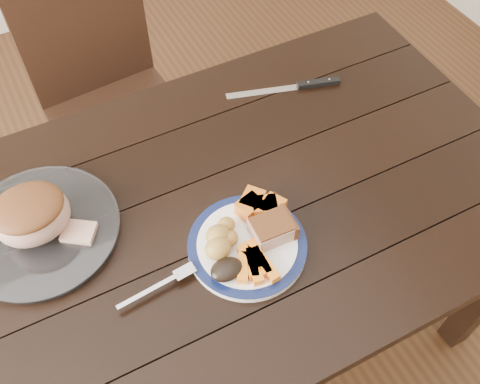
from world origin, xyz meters
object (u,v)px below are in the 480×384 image
roast_joint (32,216)px  carving_knife (305,85)px  chair_far (108,92)px  serving_platter (41,232)px  dinner_plate (247,246)px  fork (163,284)px  pork_slice (272,229)px  dining_table (207,233)px

roast_joint → carving_knife: roast_joint is taller
chair_far → serving_platter: (-0.33, -0.62, 0.23)m
chair_far → roast_joint: (-0.33, -0.62, 0.30)m
dinner_plate → serving_platter: bearing=147.3°
chair_far → fork: chair_far is taller
serving_platter → carving_knife: (0.78, 0.13, -0.00)m
chair_far → carving_knife: (0.45, -0.49, 0.23)m
dinner_plate → pork_slice: size_ratio=2.95×
dining_table → dinner_plate: (0.04, -0.13, 0.10)m
chair_far → pork_slice: (0.12, -0.87, 0.27)m
dinner_plate → roast_joint: bearing=147.3°
dining_table → fork: 0.24m
serving_platter → carving_knife: bearing=9.3°
fork → roast_joint: 0.32m
dining_table → pork_slice: bearing=-54.0°
pork_slice → roast_joint: (-0.45, 0.25, 0.03)m
dinner_plate → roast_joint: size_ratio=1.59×
dining_table → carving_knife: 0.50m
fork → roast_joint: roast_joint is taller
dinner_plate → roast_joint: (-0.39, 0.25, 0.06)m
serving_platter → pork_slice: 0.52m
chair_far → pork_slice: chair_far is taller
chair_far → serving_platter: 0.74m
dining_table → fork: size_ratio=9.07×
dining_table → roast_joint: roast_joint is taller
chair_far → fork: size_ratio=5.22×
fork → dining_table: bearing=35.3°
dining_table → pork_slice: (0.10, -0.13, 0.13)m
serving_platter → dining_table: bearing=-19.0°
chair_far → pork_slice: bearing=93.8°
chair_far → dinner_plate: (0.06, -0.87, 0.23)m
chair_far → fork: 0.92m
pork_slice → dining_table: bearing=126.0°
dinner_plate → chair_far: bearing=93.8°
dining_table → chair_far: size_ratio=1.74×
chair_far → carving_knife: chair_far is taller
dinner_plate → roast_joint: roast_joint is taller
serving_platter → fork: (0.19, -0.25, 0.01)m
pork_slice → roast_joint: bearing=150.3°
serving_platter → pork_slice: size_ratio=3.89×
dining_table → roast_joint: size_ratio=9.85×
dining_table → chair_far: 0.75m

